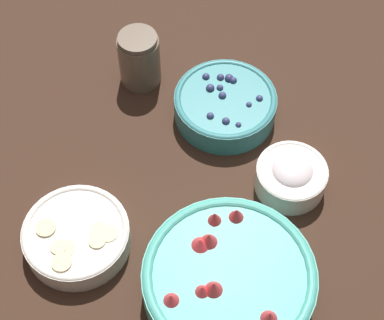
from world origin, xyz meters
TOP-DOWN VIEW (x-y plane):
  - ground_plane at (0.00, 0.00)m, footprint 4.00×4.00m
  - bowl_strawberries at (-0.11, -0.17)m, footprint 0.26×0.26m
  - bowl_blueberries at (0.18, 0.01)m, footprint 0.18×0.18m
  - bowl_bananas at (-0.17, 0.07)m, footprint 0.17×0.17m
  - bowl_cream at (0.11, -0.16)m, footprint 0.12×0.12m
  - jar_chocolate at (0.17, 0.19)m, footprint 0.08×0.08m

SIDE VIEW (x-z plane):
  - ground_plane at x=0.00m, z-range 0.00..0.00m
  - bowl_bananas at x=-0.17m, z-range 0.00..0.05m
  - bowl_blueberries at x=0.18m, z-range 0.00..0.06m
  - bowl_cream at x=0.11m, z-range 0.00..0.06m
  - bowl_strawberries at x=-0.11m, z-range 0.00..0.09m
  - jar_chocolate at x=0.17m, z-range 0.00..0.10m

